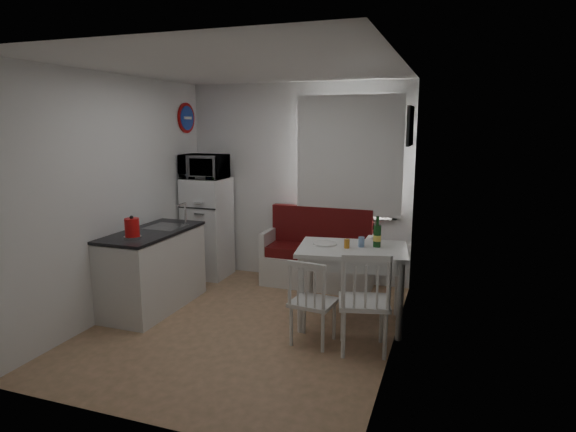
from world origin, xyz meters
name	(u,v)px	position (x,y,z in m)	size (l,w,h in m)	color
floor	(245,326)	(0.00, 0.00, 0.00)	(3.00, 3.50, 0.02)	#8F724C
ceiling	(241,67)	(0.00, 0.00, 2.60)	(3.00, 3.50, 0.02)	white
wall_back	(298,183)	(0.00, 1.75, 1.30)	(3.00, 0.02, 2.60)	white
wall_front	(132,244)	(0.00, -1.75, 1.30)	(3.00, 0.02, 2.60)	white
wall_left	(118,196)	(-1.50, 0.00, 1.30)	(0.02, 3.50, 2.60)	white
wall_right	(397,212)	(1.50, 0.00, 1.30)	(0.02, 3.50, 2.60)	white
window	(350,160)	(0.70, 1.72, 1.62)	(1.22, 0.06, 1.47)	silver
curtain	(349,156)	(0.70, 1.65, 1.68)	(1.35, 0.02, 1.50)	white
kitchen_counter	(154,269)	(-1.20, 0.16, 0.46)	(0.62, 1.32, 1.16)	silver
wall_sign	(187,118)	(-1.47, 1.45, 2.15)	(0.40, 0.40, 0.03)	#1C3CA9
picture_frame	(410,126)	(1.48, 1.10, 2.05)	(0.04, 0.52, 0.42)	black
bench	(318,260)	(0.35, 1.51, 0.33)	(1.41, 0.54, 1.01)	silver
dining_table	(352,256)	(1.02, 0.45, 0.73)	(1.20, 0.92, 0.83)	silver
chair_left	(311,294)	(0.77, -0.21, 0.52)	(0.43, 0.42, 0.45)	silver
chair_right	(362,292)	(1.25, -0.22, 0.60)	(0.54, 0.53, 0.52)	silver
fridge	(208,228)	(-1.18, 1.40, 0.68)	(0.54, 0.54, 1.36)	white
microwave	(204,167)	(-1.18, 1.35, 1.52)	(0.58, 0.39, 0.32)	white
kettle	(132,228)	(-1.15, -0.25, 1.02)	(0.18, 0.18, 0.24)	red
wine_bottle	(377,232)	(1.25, 0.55, 0.99)	(0.08, 0.08, 0.32)	#154319
drinking_glass_orange	(347,244)	(0.97, 0.40, 0.87)	(0.06, 0.06, 0.09)	orange
drinking_glass_blue	(361,242)	(1.10, 0.50, 0.88)	(0.06, 0.06, 0.11)	#6F8EBC
plate	(325,244)	(0.72, 0.47, 0.83)	(0.25, 0.25, 0.02)	white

